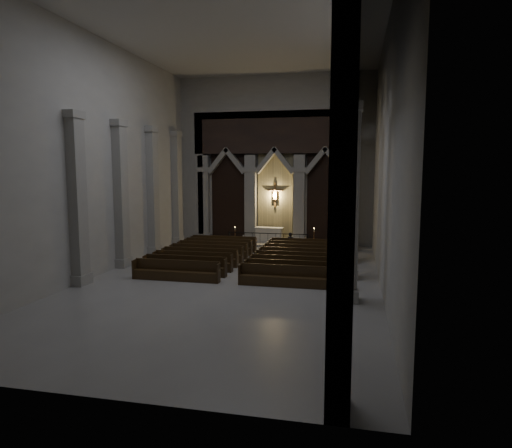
{
  "coord_description": "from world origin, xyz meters",
  "views": [
    {
      "loc": [
        5.76,
        -21.23,
        5.44
      ],
      "look_at": [
        0.47,
        3.0,
        2.4
      ],
      "focal_mm": 32.0,
      "sensor_mm": 36.0,
      "label": 1
    }
  ],
  "objects_px": {
    "candle_stand_left": "(235,241)",
    "candle_stand_right": "(314,244)",
    "altar": "(269,234)",
    "pews": "(249,260)",
    "altar_rail": "(268,238)",
    "worshipper": "(290,243)"
  },
  "relations": [
    {
      "from": "altar_rail",
      "to": "pews",
      "type": "bearing_deg",
      "value": -90.0
    },
    {
      "from": "pews",
      "to": "worshipper",
      "type": "relative_size",
      "value": 7.43
    },
    {
      "from": "candle_stand_right",
      "to": "pews",
      "type": "xyz_separation_m",
      "value": [
        -3.11,
        -5.87,
        -0.08
      ]
    },
    {
      "from": "altar",
      "to": "pews",
      "type": "xyz_separation_m",
      "value": [
        0.3,
        -7.65,
        -0.35
      ]
    },
    {
      "from": "pews",
      "to": "worshipper",
      "type": "height_order",
      "value": "worshipper"
    },
    {
      "from": "altar_rail",
      "to": "pews",
      "type": "xyz_separation_m",
      "value": [
        -0.0,
        -5.64,
        -0.4
      ]
    },
    {
      "from": "altar",
      "to": "candle_stand_right",
      "type": "distance_m",
      "value": 3.86
    },
    {
      "from": "candle_stand_left",
      "to": "pews",
      "type": "xyz_separation_m",
      "value": [
        2.38,
        -5.88,
        -0.06
      ]
    },
    {
      "from": "worshipper",
      "to": "candle_stand_left",
      "type": "bearing_deg",
      "value": 158.93
    },
    {
      "from": "altar_rail",
      "to": "worshipper",
      "type": "relative_size",
      "value": 4.2
    },
    {
      "from": "altar_rail",
      "to": "pews",
      "type": "height_order",
      "value": "altar_rail"
    },
    {
      "from": "candle_stand_left",
      "to": "candle_stand_right",
      "type": "bearing_deg",
      "value": -0.1
    },
    {
      "from": "altar",
      "to": "pews",
      "type": "bearing_deg",
      "value": -87.78
    },
    {
      "from": "altar",
      "to": "candle_stand_left",
      "type": "relative_size",
      "value": 1.46
    },
    {
      "from": "altar_rail",
      "to": "pews",
      "type": "distance_m",
      "value": 5.66
    },
    {
      "from": "candle_stand_right",
      "to": "pews",
      "type": "bearing_deg",
      "value": -117.93
    },
    {
      "from": "altar",
      "to": "worshipper",
      "type": "xyz_separation_m",
      "value": [
        2.02,
        -3.31,
        -0.01
      ]
    },
    {
      "from": "altar_rail",
      "to": "worshipper",
      "type": "height_order",
      "value": "worshipper"
    },
    {
      "from": "altar_rail",
      "to": "candle_stand_right",
      "type": "xyz_separation_m",
      "value": [
        3.11,
        0.23,
        -0.33
      ]
    },
    {
      "from": "pews",
      "to": "worshipper",
      "type": "xyz_separation_m",
      "value": [
        1.72,
        4.35,
        0.34
      ]
    },
    {
      "from": "pews",
      "to": "worshipper",
      "type": "bearing_deg",
      "value": 68.36
    },
    {
      "from": "altar",
      "to": "candle_stand_right",
      "type": "bearing_deg",
      "value": -27.56
    }
  ]
}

